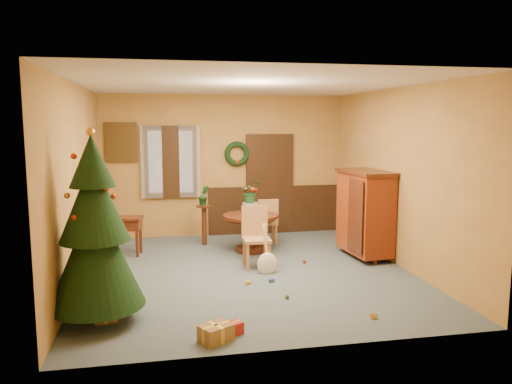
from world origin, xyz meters
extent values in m
plane|color=#3A4A54|center=(0.00, 0.00, 0.00)|extent=(5.50, 5.50, 0.00)
plane|color=silver|center=(0.00, 0.00, 2.90)|extent=(5.50, 5.50, 0.00)
plane|color=olive|center=(0.00, 2.75, 1.45)|extent=(5.00, 0.00, 5.00)
plane|color=olive|center=(0.00, -2.75, 1.45)|extent=(5.00, 0.00, 5.00)
plane|color=olive|center=(-2.50, 0.00, 1.45)|extent=(0.00, 5.50, 5.50)
plane|color=olive|center=(2.50, 0.00, 1.45)|extent=(0.00, 5.50, 5.50)
cube|color=black|center=(1.05, 2.71, 0.50)|extent=(2.80, 0.06, 1.00)
cube|color=black|center=(0.95, 2.70, 1.05)|extent=(1.00, 0.08, 2.10)
cube|color=white|center=(0.95, 2.73, 1.00)|extent=(0.80, 0.03, 1.90)
cube|color=black|center=(-1.10, 2.70, 1.55)|extent=(1.05, 0.08, 1.45)
cube|color=white|center=(-1.10, 2.73, 1.55)|extent=(0.88, 0.03, 1.25)
cube|color=white|center=(-1.48, 2.65, 1.55)|extent=(0.42, 0.02, 1.45)
cube|color=white|center=(-0.72, 2.65, 1.55)|extent=(0.42, 0.02, 1.45)
torus|color=black|center=(0.25, 2.67, 1.70)|extent=(0.51, 0.11, 0.51)
cube|color=#4C3819|center=(-2.05, 2.71, 1.95)|extent=(0.62, 0.05, 0.78)
cube|color=gray|center=(-2.05, 2.74, 1.95)|extent=(0.48, 0.02, 0.62)
cylinder|color=black|center=(0.27, 1.22, 0.66)|extent=(1.00, 1.00, 0.05)
cylinder|color=black|center=(0.27, 1.22, 0.61)|extent=(0.89, 0.89, 0.04)
cylinder|color=black|center=(0.27, 1.22, 0.34)|extent=(0.16, 0.16, 0.55)
cylinder|color=black|center=(0.27, 1.22, 0.04)|extent=(0.54, 0.54, 0.09)
cylinder|color=slate|center=(0.27, 1.22, 0.80)|extent=(0.30, 0.30, 0.22)
imported|color=#1E4C23|center=(0.27, 1.22, 1.10)|extent=(0.35, 0.31, 0.39)
cube|color=#9F6B3F|center=(0.18, 0.22, 0.46)|extent=(0.44, 0.44, 0.05)
cube|color=#9F6B3F|center=(0.19, 0.41, 0.74)|extent=(0.43, 0.05, 0.51)
cube|color=#9F6B3F|center=(0.36, 0.39, 0.22)|extent=(0.05, 0.05, 0.44)
cube|color=#9F6B3F|center=(0.01, 0.39, 0.22)|extent=(0.05, 0.05, 0.44)
cube|color=#9F6B3F|center=(0.35, 0.04, 0.22)|extent=(0.05, 0.05, 0.44)
cube|color=#9F6B3F|center=(0.00, 0.05, 0.22)|extent=(0.05, 0.05, 0.44)
cube|color=#9F6B3F|center=(0.68, 1.77, 0.42)|extent=(0.40, 0.40, 0.05)
cube|color=#9F6B3F|center=(0.68, 1.59, 0.67)|extent=(0.39, 0.05, 0.46)
cube|color=#9F6B3F|center=(0.52, 1.61, 0.20)|extent=(0.04, 0.04, 0.40)
cube|color=#9F6B3F|center=(0.83, 1.60, 0.20)|extent=(0.04, 0.04, 0.40)
cube|color=#9F6B3F|center=(0.53, 1.93, 0.20)|extent=(0.04, 0.04, 0.40)
cube|color=#9F6B3F|center=(0.84, 1.92, 0.20)|extent=(0.04, 0.04, 0.40)
cylinder|color=black|center=(-0.51, 1.90, 0.37)|extent=(0.09, 0.09, 0.75)
cylinder|color=black|center=(-0.51, 1.90, 0.76)|extent=(0.30, 0.30, 0.03)
imported|color=#19471E|center=(-0.51, 1.90, 0.96)|extent=(0.23, 0.19, 0.39)
cylinder|color=#382111|center=(-2.08, -1.61, 0.12)|extent=(0.14, 0.14, 0.24)
cone|color=black|center=(-2.08, -1.61, 0.85)|extent=(1.10, 1.10, 1.31)
cone|color=black|center=(-2.08, -1.61, 1.46)|extent=(0.80, 0.80, 0.95)
cone|color=black|center=(-2.08, -1.61, 1.91)|extent=(0.52, 0.52, 0.60)
sphere|color=gold|center=(-2.08, -1.61, 2.23)|extent=(0.10, 0.10, 0.10)
cube|color=black|center=(-2.04, 1.44, 0.66)|extent=(0.83, 0.52, 0.05)
cube|color=black|center=(-2.04, 1.44, 0.55)|extent=(0.78, 0.48, 0.16)
cube|color=black|center=(-2.37, 1.44, 0.32)|extent=(0.10, 0.28, 0.64)
cube|color=black|center=(-1.71, 1.44, 0.32)|extent=(0.10, 0.28, 0.64)
cube|color=#4F1709|center=(2.15, 0.49, 0.78)|extent=(0.65, 1.16, 1.39)
cube|color=black|center=(2.15, 0.49, 1.49)|extent=(0.72, 1.23, 0.06)
cylinder|color=black|center=(2.15, 0.02, 0.05)|extent=(0.08, 0.08, 0.10)
cylinder|color=black|center=(2.15, 0.96, 0.05)|extent=(0.08, 0.08, 0.10)
cube|color=brown|center=(-0.78, -2.40, 0.09)|extent=(0.41, 0.38, 0.18)
cube|color=gold|center=(-0.78, -2.40, 0.09)|extent=(0.31, 0.20, 0.18)
cube|color=gold|center=(-0.78, -2.40, 0.09)|extent=(0.16, 0.24, 0.18)
cube|color=#9F1F15|center=(-1.95, -0.64, 0.11)|extent=(0.30, 0.30, 0.21)
cube|color=gold|center=(-1.95, -0.64, 0.11)|extent=(0.19, 0.16, 0.22)
cube|color=gold|center=(-1.95, -0.64, 0.11)|extent=(0.16, 0.19, 0.22)
cube|color=brown|center=(-2.00, -1.62, 0.07)|extent=(0.30, 0.23, 0.14)
cube|color=gold|center=(-2.00, -1.62, 0.07)|extent=(0.27, 0.07, 0.15)
cube|color=gold|center=(-2.00, -1.62, 0.07)|extent=(0.07, 0.19, 0.15)
cube|color=#9F1F15|center=(-0.65, -2.29, 0.07)|extent=(0.40, 0.31, 0.13)
cube|color=gold|center=(-0.65, -2.29, 0.07)|extent=(0.34, 0.20, 0.13)
cube|color=gold|center=(-0.65, -2.29, 0.07)|extent=(0.12, 0.16, 0.13)
cube|color=#214392|center=(0.25, -0.57, 0.03)|extent=(0.09, 0.07, 0.05)
sphere|color=#217C30|center=(0.30, -1.28, 0.03)|extent=(0.06, 0.06, 0.06)
cube|color=gold|center=(-0.11, -0.61, 0.03)|extent=(0.09, 0.09, 0.05)
sphere|color=#AC270B|center=(1.01, 0.29, 0.03)|extent=(0.06, 0.06, 0.06)
cube|color=gold|center=(1.15, -2.15, 0.03)|extent=(0.08, 0.06, 0.05)
camera|label=1|loc=(-1.34, -7.49, 2.33)|focal=35.00mm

